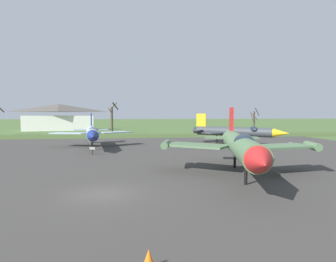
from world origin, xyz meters
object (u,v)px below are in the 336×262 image
info_placard_rear_left (92,150)px  visitor_building (59,117)px  info_placard_rear_center (290,145)px  jet_fighter_rear_center (236,131)px  traffic_cone (149,260)px  jet_fighter_front_left (240,145)px  jet_fighter_rear_left (92,133)px

info_placard_rear_left → visitor_building: size_ratio=0.04×
info_placard_rear_center → visitor_building: (-43.33, 54.44, 3.35)m
jet_fighter_rear_center → traffic_cone: (-16.28, -35.60, -1.77)m
jet_fighter_rear_center → traffic_cone: jet_fighter_rear_center is taller
jet_fighter_rear_center → traffic_cone: size_ratio=19.22×
jet_fighter_rear_center → info_placard_rear_left: size_ratio=13.43×
jet_fighter_rear_center → info_placard_rear_left: bearing=-155.8°
info_placard_rear_left → jet_fighter_front_left: bearing=-46.5°
jet_fighter_front_left → traffic_cone: size_ratio=24.76×
jet_fighter_front_left → jet_fighter_rear_center: size_ratio=1.29×
info_placard_rear_left → visitor_building: 59.94m
info_placard_rear_center → visitor_building: size_ratio=0.04×
jet_fighter_front_left → info_placard_rear_center: (13.76, 16.43, -1.86)m
jet_fighter_rear_left → info_placard_rear_center: bearing=-9.1°
jet_fighter_rear_center → jet_fighter_front_left: bearing=-110.1°
visitor_building → traffic_cone: size_ratio=32.48×
info_placard_rear_center → info_placard_rear_left: size_ratio=0.91×
jet_fighter_front_left → traffic_cone: jet_fighter_front_left is taller
visitor_building → jet_fighter_rear_left: bearing=-72.4°
info_placard_rear_center → traffic_cone: 36.27m
jet_fighter_front_left → traffic_cone: (-7.89, -12.68, -2.07)m
jet_fighter_rear_left → visitor_building: 52.54m
jet_fighter_rear_center → visitor_building: (-37.97, 47.95, 1.79)m
jet_fighter_rear_left → jet_fighter_front_left: bearing=-56.7°
jet_fighter_front_left → info_placard_rear_center: size_ratio=18.92×
jet_fighter_rear_center → info_placard_rear_center: jet_fighter_rear_center is taller
jet_fighter_rear_left → info_placard_rear_left: bearing=-82.8°
jet_fighter_rear_left → traffic_cone: size_ratio=24.27×
info_placard_rear_center → traffic_cone: (-21.64, -29.11, -0.21)m
visitor_building → jet_fighter_front_left: bearing=-67.3°
info_placard_rear_center → jet_fighter_front_left: bearing=-129.9°
jet_fighter_rear_left → jet_fighter_rear_center: bearing=5.4°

